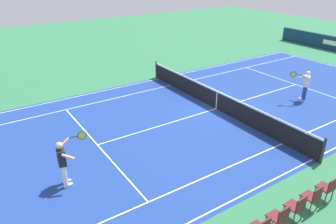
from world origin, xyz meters
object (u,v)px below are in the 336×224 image
object	(u,v)px
spectator_chair_1	(313,196)
spectator_chair_0	(328,187)
tennis_player_near	(63,161)
tennis_ball	(286,105)
tennis_player_far	(305,84)
spectator_chair_2	(297,206)
spectator_chair_3	(279,217)
tennis_net	(217,100)

from	to	relation	value
spectator_chair_1	spectator_chair_0	bearing A→B (deg)	180.00
tennis_player_near	tennis_ball	bearing A→B (deg)	-179.33
tennis_ball	spectator_chair_0	xyz separation A→B (m)	(5.03, 5.39, 0.49)
tennis_player_far	spectator_chair_1	bearing A→B (deg)	36.99
spectator_chair_2	spectator_chair_3	xyz separation A→B (m)	(0.76, 0.00, 0.00)
spectator_chair_0	spectator_chair_1	bearing A→B (deg)	0.00
tennis_ball	spectator_chair_0	bearing A→B (deg)	46.95
tennis_net	spectator_chair_1	bearing A→B (deg)	70.51
spectator_chair_0	tennis_ball	bearing A→B (deg)	-133.05
tennis_player_near	spectator_chair_1	xyz separation A→B (m)	(-5.72, 5.25, -0.41)
spectator_chair_0	spectator_chair_3	bearing A→B (deg)	0.00
tennis_ball	spectator_chair_3	distance (m)	9.09
tennis_player_far	spectator_chair_0	bearing A→B (deg)	40.13
tennis_player_near	spectator_chair_2	xyz separation A→B (m)	(-4.97, 5.25, -0.41)
spectator_chair_1	spectator_chair_3	xyz separation A→B (m)	(1.51, 0.00, 0.00)
spectator_chair_0	spectator_chair_2	distance (m)	1.51
spectator_chair_0	spectator_chair_3	xyz separation A→B (m)	(2.27, 0.00, 0.00)
tennis_player_near	tennis_ball	size ratio (longest dim) A/B	25.71
tennis_player_far	tennis_ball	size ratio (longest dim) A/B	25.71
tennis_ball	tennis_net	bearing A→B (deg)	-27.45
tennis_net	tennis_player_far	distance (m)	4.92
tennis_net	tennis_player_far	xyz separation A→B (m)	(-4.58, 1.75, 0.44)
tennis_ball	tennis_player_far	bearing A→B (deg)	177.85
spectator_chair_2	spectator_chair_3	size ratio (longest dim) A/B	1.00
tennis_player_near	spectator_chair_3	bearing A→B (deg)	128.71
tennis_player_far	spectator_chair_2	world-z (taller)	tennis_player_far
spectator_chair_1	tennis_player_near	bearing A→B (deg)	-42.56
tennis_net	spectator_chair_2	size ratio (longest dim) A/B	13.30
tennis_net	tennis_player_near	xyz separation A→B (m)	(8.23, 1.84, 0.44)
tennis_net	spectator_chair_1	world-z (taller)	tennis_net
spectator_chair_0	spectator_chair_1	xyz separation A→B (m)	(0.76, 0.00, 0.00)
tennis_ball	spectator_chair_3	bearing A→B (deg)	36.43
tennis_net	tennis_ball	size ratio (longest dim) A/B	177.27
tennis_net	spectator_chair_3	size ratio (longest dim) A/B	13.30
tennis_net	spectator_chair_2	xyz separation A→B (m)	(3.27, 7.09, 0.03)
tennis_net	spectator_chair_0	bearing A→B (deg)	76.11
tennis_player_near	spectator_chair_1	bearing A→B (deg)	137.44
tennis_net	spectator_chair_0	world-z (taller)	tennis_net
spectator_chair_0	spectator_chair_2	xyz separation A→B (m)	(1.51, 0.00, 0.00)
tennis_net	tennis_player_far	size ratio (longest dim) A/B	6.89
tennis_player_near	spectator_chair_2	size ratio (longest dim) A/B	1.93
tennis_ball	spectator_chair_0	size ratio (longest dim) A/B	0.08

